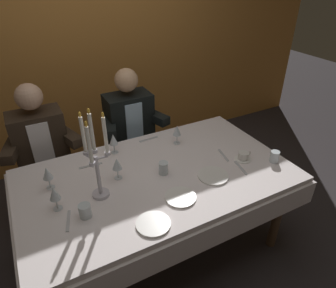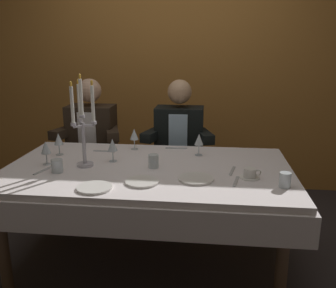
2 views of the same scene
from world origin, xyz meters
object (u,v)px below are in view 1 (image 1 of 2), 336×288
object	(u,v)px
dining_table	(158,187)
wine_glass_0	(177,131)
water_tumbler_0	(85,211)
wine_glass_2	(47,174)
seated_diner_0	(40,141)
wine_glass_1	(113,140)
wine_glass_4	(117,164)
dinner_plate_2	(213,176)
dinner_plate_1	(180,197)
dinner_plate_0	(153,224)
coffee_cup_0	(243,156)
seated_diner_1	(129,120)
water_tumbler_1	(275,157)
wine_glass_3	(54,194)
water_tumbler_2	(163,168)
candelabra	(96,160)

from	to	relation	value
dining_table	wine_glass_0	distance (m)	0.51
water_tumbler_0	wine_glass_2	bearing A→B (deg)	110.24
water_tumbler_0	seated_diner_0	bearing A→B (deg)	95.84
wine_glass_1	wine_glass_4	bearing A→B (deg)	-105.21
dinner_plate_2	dinner_plate_1	bearing A→B (deg)	-164.71
dinner_plate_0	coffee_cup_0	world-z (taller)	coffee_cup_0
dinner_plate_0	seated_diner_1	distance (m)	1.36
water_tumbler_1	coffee_cup_0	size ratio (longest dim) A/B	0.67
dinner_plate_1	water_tumbler_1	world-z (taller)	water_tumbler_1
seated_diner_0	water_tumbler_0	bearing A→B (deg)	-84.16
wine_glass_3	water_tumbler_2	xyz separation A→B (m)	(0.73, 0.02, -0.07)
dinner_plate_2	coffee_cup_0	distance (m)	0.33
dinner_plate_2	wine_glass_3	world-z (taller)	wine_glass_3
dinner_plate_0	water_tumbler_0	xyz separation A→B (m)	(-0.32, 0.25, 0.04)
wine_glass_0	dinner_plate_0	bearing A→B (deg)	-127.96
water_tumbler_0	dinner_plate_1	bearing A→B (deg)	-12.30
dining_table	water_tumbler_1	size ratio (longest dim) A/B	22.01
water_tumbler_2	wine_glass_0	bearing A→B (deg)	47.61
dining_table	seated_diner_1	size ratio (longest dim) A/B	1.56
dinner_plate_1	wine_glass_3	xyz separation A→B (m)	(-0.71, 0.27, 0.11)
dinner_plate_0	coffee_cup_0	distance (m)	0.94
dinner_plate_0	coffee_cup_0	size ratio (longest dim) A/B	1.53
dinner_plate_1	wine_glass_2	bearing A→B (deg)	145.05
wine_glass_3	seated_diner_1	size ratio (longest dim) A/B	0.13
candelabra	water_tumbler_2	world-z (taller)	candelabra
wine_glass_1	water_tumbler_2	size ratio (longest dim) A/B	1.81
wine_glass_0	seated_diner_1	distance (m)	0.62
dinner_plate_1	water_tumbler_0	xyz separation A→B (m)	(-0.57, 0.13, 0.04)
wine_glass_0	dinner_plate_2	bearing A→B (deg)	-89.95
dinner_plate_0	water_tumbler_0	distance (m)	0.41
wine_glass_1	water_tumbler_1	xyz separation A→B (m)	(1.01, -0.68, -0.07)
wine_glass_1	seated_diner_1	size ratio (longest dim) A/B	0.13
wine_glass_2	wine_glass_3	xyz separation A→B (m)	(0.00, -0.23, -0.00)
wine_glass_2	water_tumbler_0	size ratio (longest dim) A/B	1.92
candelabra	dinner_plate_1	xyz separation A→B (m)	(0.44, -0.27, -0.27)
wine_glass_1	water_tumbler_0	world-z (taller)	wine_glass_1
wine_glass_2	candelabra	bearing A→B (deg)	-40.29
seated_diner_1	water_tumbler_2	bearing A→B (deg)	-96.16
water_tumbler_1	water_tumbler_2	bearing A→B (deg)	161.88
dinner_plate_2	wine_glass_0	bearing A→B (deg)	90.05
wine_glass_2	seated_diner_1	bearing A→B (deg)	39.46
water_tumbler_1	seated_diner_1	size ratio (longest dim) A/B	0.07
dinner_plate_2	seated_diner_0	bearing A→B (deg)	132.26
wine_glass_0	water_tumbler_1	bearing A→B (deg)	-48.55
wine_glass_4	wine_glass_0	bearing A→B (deg)	20.12
dinner_plate_0	wine_glass_1	distance (m)	0.84
coffee_cup_0	water_tumbler_1	bearing A→B (deg)	-35.86
dining_table	seated_diner_1	world-z (taller)	seated_diner_1
coffee_cup_0	seated_diner_1	xyz separation A→B (m)	(-0.52, 1.03, -0.03)
wine_glass_3	coffee_cup_0	size ratio (longest dim) A/B	1.24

